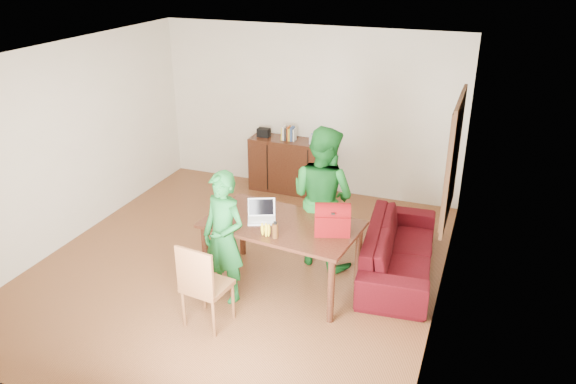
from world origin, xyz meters
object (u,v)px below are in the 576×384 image
at_px(person_near, 224,237).
at_px(laptop, 262,218).
at_px(red_bag, 332,222).
at_px(person_far, 323,197).
at_px(bottle, 275,230).
at_px(table, 282,231).
at_px(chair, 207,300).
at_px(sofa, 399,250).

height_order(person_near, laptop, person_near).
bearing_deg(red_bag, person_far, 96.62).
bearing_deg(bottle, laptop, 133.42).
xyz_separation_m(table, bottle, (0.06, -0.36, 0.21)).
bearing_deg(bottle, chair, -130.25).
relative_size(person_near, laptop, 4.08).
relative_size(person_near, person_far, 0.85).
bearing_deg(table, red_bag, 2.43).
bearing_deg(person_far, bottle, 98.80).
relative_size(chair, sofa, 0.48).
distance_m(chair, person_far, 1.97).
bearing_deg(table, laptop, -162.96).
height_order(laptop, red_bag, red_bag).
height_order(red_bag, sofa, red_bag).
distance_m(person_far, sofa, 1.17).
relative_size(person_near, red_bag, 4.00).
bearing_deg(sofa, chair, 130.72).
bearing_deg(laptop, bottle, -69.77).
xyz_separation_m(chair, person_far, (0.76, 1.70, 0.63)).
distance_m(table, bottle, 0.42).
height_order(person_far, bottle, person_far).
height_order(table, chair, chair).
relative_size(bottle, sofa, 0.09).
relative_size(chair, person_near, 0.64).
bearing_deg(person_near, chair, -69.17).
height_order(chair, person_far, person_far).
bearing_deg(laptop, chair, -127.47).
relative_size(table, red_bag, 4.80).
relative_size(table, chair, 1.89).
bearing_deg(laptop, sofa, 6.37).
height_order(bottle, sofa, bottle).
bearing_deg(sofa, person_far, 90.95).
height_order(bottle, red_bag, red_bag).
distance_m(chair, sofa, 2.52).
bearing_deg(table, person_far, 74.74).
height_order(laptop, sofa, laptop).
distance_m(laptop, red_bag, 0.86).
height_order(person_near, person_far, person_far).
relative_size(table, sofa, 0.91).
distance_m(bottle, red_bag, 0.65).
bearing_deg(person_far, person_near, 76.08).
bearing_deg(laptop, person_near, -146.68).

